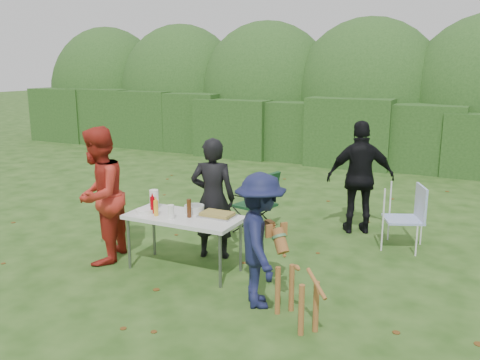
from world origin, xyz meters
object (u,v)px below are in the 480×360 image
at_px(folding_table, 184,220).
at_px(dog, 297,281).
at_px(person_black_puffy, 360,178).
at_px(camping_chair, 255,201).
at_px(paper_towel_roll, 154,199).
at_px(ketchup_bottle, 153,205).
at_px(beer_bottle, 189,208).
at_px(person_cook, 213,198).
at_px(person_red_jacket, 99,196).
at_px(mustard_bottle, 156,208).
at_px(child, 260,240).
at_px(lawn_chair, 403,217).

height_order(folding_table, dog, dog).
relative_size(person_black_puffy, camping_chair, 1.79).
height_order(folding_table, paper_towel_roll, paper_towel_roll).
xyz_separation_m(person_black_puffy, ketchup_bottle, (-2.11, -2.62, -0.05)).
distance_m(ketchup_bottle, beer_bottle, 0.53).
relative_size(person_cook, dog, 1.73).
distance_m(person_red_jacket, ketchup_bottle, 0.78).
distance_m(camping_chair, mustard_bottle, 2.07).
bearing_deg(person_black_puffy, paper_towel_roll, 23.50).
height_order(person_cook, camping_chair, person_cook).
height_order(person_red_jacket, person_black_puffy, person_red_jacket).
bearing_deg(camping_chair, beer_bottle, 100.04).
bearing_deg(mustard_bottle, person_cook, 59.87).
xyz_separation_m(child, ketchup_bottle, (-1.71, 0.39, 0.09)).
xyz_separation_m(person_black_puffy, beer_bottle, (-1.59, -2.57, -0.04)).
xyz_separation_m(person_black_puffy, child, (-0.40, -3.01, -0.14)).
bearing_deg(person_red_jacket, paper_towel_roll, 99.22).
distance_m(lawn_chair, paper_towel_roll, 3.59).
bearing_deg(lawn_chair, paper_towel_roll, 11.07).
bearing_deg(paper_towel_roll, lawn_chair, 33.91).
xyz_separation_m(person_cook, paper_towel_roll, (-0.64, -0.48, 0.03)).
bearing_deg(dog, folding_table, 18.81).
bearing_deg(paper_towel_roll, dog, -18.81).
distance_m(mustard_bottle, paper_towel_roll, 0.34).
bearing_deg(paper_towel_roll, person_black_puffy, 47.66).
relative_size(person_cook, lawn_chair, 1.77).
relative_size(folding_table, lawn_chair, 1.58).
distance_m(dog, beer_bottle, 1.86).
bearing_deg(person_red_jacket, child, 66.57).
bearing_deg(child, folding_table, 38.51).
bearing_deg(camping_chair, dog, 135.26).
bearing_deg(paper_towel_roll, ketchup_bottle, -60.08).
xyz_separation_m(ketchup_bottle, beer_bottle, (0.52, 0.05, 0.01)).
bearing_deg(ketchup_bottle, folding_table, 10.34).
bearing_deg(ketchup_bottle, person_red_jacket, -169.17).
relative_size(camping_chair, beer_bottle, 4.19).
bearing_deg(mustard_bottle, beer_bottle, 16.60).
bearing_deg(camping_chair, person_black_puffy, -141.96).
height_order(person_black_puffy, lawn_chair, person_black_puffy).
height_order(person_black_puffy, child, person_black_puffy).
distance_m(folding_table, person_red_jacket, 1.23).
distance_m(person_red_jacket, paper_towel_roll, 0.74).
xyz_separation_m(ketchup_bottle, paper_towel_roll, (-0.11, 0.19, 0.02)).
height_order(child, lawn_chair, child).
bearing_deg(dog, paper_towel_roll, 20.81).
bearing_deg(dog, person_red_jacket, 30.90).
distance_m(folding_table, ketchup_bottle, 0.46).
relative_size(folding_table, ketchup_bottle, 6.82).
relative_size(person_black_puffy, ketchup_bottle, 8.17).
bearing_deg(dog, ketchup_bottle, 24.39).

